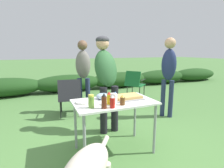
{
  "coord_description": "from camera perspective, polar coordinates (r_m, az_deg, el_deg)",
  "views": [
    {
      "loc": [
        -0.91,
        -2.11,
        1.42
      ],
      "look_at": [
        0.15,
        0.44,
        0.89
      ],
      "focal_mm": 28.0,
      "sensor_mm": 36.0,
      "label": 1
    }
  ],
  "objects": [
    {
      "name": "ground_plane",
      "position": [
        2.7,
        0.69,
        -20.85
      ],
      "size": [
        60.0,
        60.0,
        0.0
      ],
      "primitive_type": "plane",
      "color": "#4C7A3D"
    },
    {
      "name": "shrub_hedge",
      "position": [
        6.37,
        -14.03,
        0.31
      ],
      "size": [
        14.4,
        0.9,
        0.59
      ],
      "color": "#1E4219",
      "rests_on": "ground"
    },
    {
      "name": "folding_table",
      "position": [
        2.42,
        0.72,
        -7.35
      ],
      "size": [
        1.1,
        0.64,
        0.74
      ],
      "color": "silver",
      "rests_on": "ground"
    },
    {
      "name": "food_tray",
      "position": [
        2.5,
        4.99,
        -4.31
      ],
      "size": [
        0.43,
        0.28,
        0.06
      ],
      "color": "#9E9EA3",
      "rests_on": "folding_table"
    },
    {
      "name": "plate_stack",
      "position": [
        2.34,
        -9.23,
        -5.79
      ],
      "size": [
        0.21,
        0.21,
        0.03
      ],
      "primitive_type": "cylinder",
      "color": "white",
      "rests_on": "folding_table"
    },
    {
      "name": "mixing_bowl",
      "position": [
        2.5,
        -3.06,
        -3.95
      ],
      "size": [
        0.19,
        0.19,
        0.08
      ],
      "primitive_type": "ellipsoid",
      "color": "#99B2CC",
      "rests_on": "folding_table"
    },
    {
      "name": "paper_cup_stack",
      "position": [
        2.2,
        0.56,
        -5.02
      ],
      "size": [
        0.08,
        0.08,
        0.15
      ],
      "primitive_type": "cylinder",
      "color": "white",
      "rests_on": "folding_table"
    },
    {
      "name": "beer_bottle",
      "position": [
        2.22,
        3.44,
        -5.28
      ],
      "size": [
        0.07,
        0.07,
        0.13
      ],
      "color": "brown",
      "rests_on": "folding_table"
    },
    {
      "name": "relish_jar",
      "position": [
        2.12,
        -6.8,
        -5.67
      ],
      "size": [
        0.07,
        0.07,
        0.16
      ],
      "color": "olive",
      "rests_on": "folding_table"
    },
    {
      "name": "ketchup_bottle",
      "position": [
        2.1,
        0.13,
        -5.79
      ],
      "size": [
        0.06,
        0.06,
        0.16
      ],
      "color": "red",
      "rests_on": "folding_table"
    },
    {
      "name": "mayo_bottle",
      "position": [
        2.28,
        1.07,
        -4.49
      ],
      "size": [
        0.06,
        0.06,
        0.16
      ],
      "color": "silver",
      "rests_on": "folding_table"
    },
    {
      "name": "mustard_bottle",
      "position": [
        2.24,
        -0.97,
        -4.66
      ],
      "size": [
        0.06,
        0.06,
        0.17
      ],
      "color": "yellow",
      "rests_on": "folding_table"
    },
    {
      "name": "bbq_sauce_bottle",
      "position": [
        2.08,
        -2.63,
        -5.61
      ],
      "size": [
        0.06,
        0.06,
        0.19
      ],
      "color": "#562314",
      "rests_on": "folding_table"
    },
    {
      "name": "standing_person_in_red_jacket",
      "position": [
        3.03,
        -1.97,
        3.62
      ],
      "size": [
        0.44,
        0.55,
        1.67
      ],
      "rotation": [
        0.0,
        0.0,
        0.1
      ],
      "color": "black",
      "rests_on": "ground"
    },
    {
      "name": "standing_person_in_dark_puffer",
      "position": [
        4.06,
        -9.4,
        4.81
      ],
      "size": [
        0.41,
        0.36,
        1.65
      ],
      "rotation": [
        0.0,
        0.0,
        -0.41
      ],
      "color": "#232D4C",
      "rests_on": "ground"
    },
    {
      "name": "standing_person_with_beanie",
      "position": [
        3.85,
        18.0,
        4.74
      ],
      "size": [
        0.36,
        0.37,
        1.68
      ],
      "rotation": [
        0.0,
        0.0,
        -0.86
      ],
      "color": "#232D4C",
      "rests_on": "ground"
    },
    {
      "name": "camp_chair_green_behind_table",
      "position": [
        5.29,
        7.38,
        0.37
      ],
      "size": [
        0.75,
        0.73,
        0.83
      ],
      "rotation": [
        0.0,
        0.0,
        -0.91
      ],
      "color": "#19602D",
      "rests_on": "ground"
    },
    {
      "name": "camp_chair_near_hedge",
      "position": [
        3.89,
        -13.65,
        -3.64
      ],
      "size": [
        0.55,
        0.65,
        0.83
      ],
      "rotation": [
        0.0,
        0.0,
        -0.15
      ],
      "color": "#232328",
      "rests_on": "ground"
    }
  ]
}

